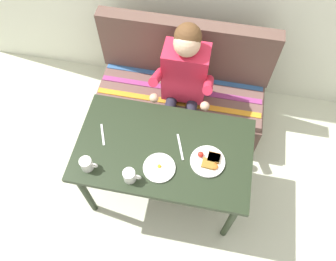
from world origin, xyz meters
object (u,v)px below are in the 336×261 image
Objects in this scene: person at (184,81)px; fork at (103,135)px; couch at (181,95)px; plate_eggs at (159,168)px; knife at (180,147)px; table at (164,154)px; coffee_mug at (130,176)px; plate_breakfast at (209,161)px; coffee_mug_second at (87,164)px.

person reaches higher than fork.
couch is 6.78× the size of plate_eggs.
fork is at bearing -120.56° from couch.
fork is at bearing 160.70° from knife.
knife reaches higher than table.
couch is at bearing 90.00° from table.
knife is at bearing 46.48° from coffee_mug.
plate_eggs is at bearing -161.04° from plate_breakfast.
fork is 0.55m from knife.
plate_eggs is at bearing -90.25° from couch.
table is 10.17× the size of coffee_mug_second.
coffee_mug is at bearing -99.26° from couch.
fork is at bearing 85.35° from coffee_mug_second.
couch is 7.20× the size of knife.
knife is at bearing 160.02° from plate_breakfast.
fork is (-0.27, 0.28, -0.05)m from coffee_mug.
couch reaches higher than coffee_mug.
plate_eggs is at bearing 33.48° from coffee_mug.
coffee_mug_second is at bearing -121.03° from person.
plate_eggs is 1.80× the size of coffee_mug_second.
coffee_mug is (-0.20, -0.85, 0.04)m from person.
person is at bearing 58.97° from coffee_mug_second.
fork is at bearing 134.05° from coffee_mug.
coffee_mug is 0.29m from coffee_mug_second.
plate_eggs is 0.21m from knife.
plate_eggs is at bearing -91.52° from table.
couch is 0.96m from plate_breakfast.
table is 10.17× the size of coffee_mug.
fork is (-0.43, 0.17, -0.01)m from plate_eggs.
knife is (0.07, -0.56, -0.01)m from person.
fork is at bearing 158.28° from plate_eggs.
plate_breakfast is 0.52m from coffee_mug.
coffee_mug_second is at bearing -166.08° from plate_breakfast.
person reaches higher than knife.
knife is at bearing 58.37° from plate_eggs.
coffee_mug is at bearing -122.99° from table.
coffee_mug_second is (-0.46, -1.00, 0.45)m from couch.
couch reaches higher than table.
table is at bearing -90.00° from couch.
person is 10.27× the size of coffee_mug.
plate_breakfast is at bearing -66.54° from person.
coffee_mug is at bearing -68.65° from fork.
plate_eggs reaches higher than fork.
person reaches higher than couch.
person is 6.06× the size of knife.
knife is (0.55, 0.01, 0.00)m from fork.
couch is 8.47× the size of fork.
person is 7.13× the size of fork.
plate_breakfast is 0.33m from plate_eggs.
person is 10.27× the size of coffee_mug_second.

